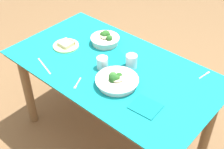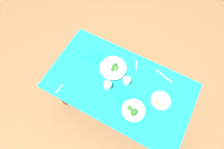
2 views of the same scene
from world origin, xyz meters
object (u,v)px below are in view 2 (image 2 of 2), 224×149
(broccoli_bowl_far, at_px, (113,68))
(broccoli_bowl_near, at_px, (133,111))
(fork_by_far_bowl, at_px, (59,89))
(bread_side_plate, at_px, (161,100))
(table_knife_left, at_px, (164,76))
(water_glass_side, at_px, (126,81))
(fork_by_near_bowl, at_px, (136,65))
(napkin_folded_lower, at_px, (94,56))
(water_glass_center, at_px, (108,86))
(napkin_folded_upper, at_px, (121,93))

(broccoli_bowl_far, bearing_deg, broccoli_bowl_near, -39.11)
(broccoli_bowl_far, height_order, fork_by_far_bowl, broccoli_bowl_far)
(bread_side_plate, bearing_deg, table_knife_left, 105.07)
(water_glass_side, relative_size, fork_by_near_bowl, 0.77)
(napkin_folded_lower, bearing_deg, bread_side_plate, -8.56)
(water_glass_side, bearing_deg, table_knife_left, 39.34)
(water_glass_side, xyz_separation_m, table_knife_left, (0.30, 0.25, -0.04))
(broccoli_bowl_far, xyz_separation_m, bread_side_plate, (0.56, -0.08, -0.02))
(water_glass_center, height_order, fork_by_near_bowl, water_glass_center)
(bread_side_plate, relative_size, napkin_folded_lower, 1.14)
(table_knife_left, distance_m, napkin_folded_upper, 0.48)
(water_glass_side, xyz_separation_m, napkin_folded_upper, (0.00, -0.12, -0.04))
(fork_by_near_bowl, distance_m, napkin_folded_upper, 0.35)
(water_glass_side, relative_size, napkin_folded_upper, 0.44)
(table_knife_left, height_order, napkin_folded_upper, napkin_folded_upper)
(broccoli_bowl_far, distance_m, bread_side_plate, 0.56)
(fork_by_near_bowl, bearing_deg, broccoli_bowl_near, 176.83)
(broccoli_bowl_far, xyz_separation_m, napkin_folded_lower, (-0.26, 0.04, -0.03))
(water_glass_center, distance_m, fork_by_near_bowl, 0.39)
(napkin_folded_lower, bearing_deg, table_knife_left, 10.49)
(bread_side_plate, bearing_deg, napkin_folded_upper, -163.12)
(broccoli_bowl_far, bearing_deg, fork_by_far_bowl, -129.71)
(fork_by_far_bowl, relative_size, napkin_folded_upper, 0.59)
(broccoli_bowl_near, bearing_deg, fork_by_near_bowl, 111.87)
(water_glass_center, distance_m, napkin_folded_lower, 0.39)
(water_glass_center, xyz_separation_m, water_glass_side, (0.14, 0.13, -0.01))
(table_knife_left, bearing_deg, bread_side_plate, -58.89)
(broccoli_bowl_far, xyz_separation_m, fork_by_near_bowl, (0.19, 0.16, -0.03))
(broccoli_bowl_far, height_order, napkin_folded_upper, broccoli_bowl_far)
(broccoli_bowl_far, distance_m, fork_by_near_bowl, 0.25)
(broccoli_bowl_near, bearing_deg, fork_by_far_bowl, -168.94)
(napkin_folded_upper, bearing_deg, table_knife_left, 51.00)
(napkin_folded_upper, bearing_deg, water_glass_side, 90.69)
(bread_side_plate, bearing_deg, water_glass_side, 178.28)
(water_glass_side, distance_m, fork_by_far_bowl, 0.67)
(table_knife_left, height_order, napkin_folded_lower, napkin_folded_lower)
(fork_by_near_bowl, bearing_deg, table_knife_left, -111.12)
(fork_by_far_bowl, bearing_deg, napkin_folded_upper, 123.05)
(fork_by_near_bowl, xyz_separation_m, napkin_folded_lower, (-0.44, -0.12, 0.00))
(water_glass_center, distance_m, napkin_folded_upper, 0.15)
(broccoli_bowl_near, relative_size, napkin_folded_upper, 1.18)
(broccoli_bowl_near, bearing_deg, water_glass_center, 162.90)
(broccoli_bowl_near, xyz_separation_m, water_glass_center, (-0.33, 0.10, 0.01))
(fork_by_far_bowl, height_order, napkin_folded_lower, napkin_folded_lower)
(fork_by_far_bowl, bearing_deg, bread_side_plate, 120.02)
(fork_by_near_bowl, bearing_deg, broccoli_bowl_far, 105.92)
(water_glass_side, bearing_deg, water_glass_center, -136.30)
(water_glass_side, distance_m, fork_by_near_bowl, 0.23)
(broccoli_bowl_far, distance_m, napkin_folded_lower, 0.26)
(fork_by_far_bowl, relative_size, table_knife_left, 0.52)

